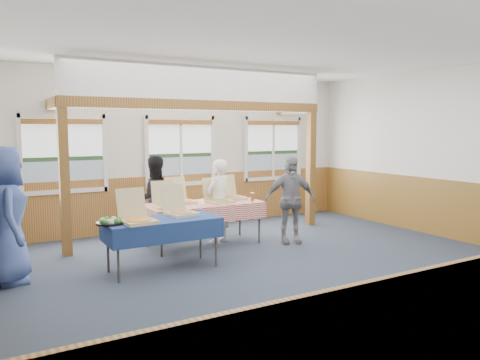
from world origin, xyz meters
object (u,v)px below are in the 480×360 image
table_right (204,206)px  person_grey (290,200)px  table_left (162,223)px  woman_white (218,201)px  woman_black (154,199)px  man_blue (5,215)px

table_right → person_grey: bearing=-8.7°
table_right → table_left: bearing=-124.2°
table_left → woman_white: 1.80m
table_right → person_grey: 1.55m
woman_white → table_left: bearing=12.9°
table_left → woman_black: woman_black is taller
table_left → woman_white: size_ratio=1.09×
woman_white → man_blue: (-3.47, -0.59, 0.16)m
table_right → woman_black: size_ratio=1.40×
woman_white → man_blue: size_ratio=0.82×
table_right → woman_white: size_ratio=1.45×
table_right → woman_black: bearing=145.9°
table_right → man_blue: 3.22m
woman_black → man_blue: (-2.51, -1.29, 0.14)m
woman_white → woman_black: bearing=-59.1°
table_right → woman_white: woman_white is taller
person_grey → man_blue: bearing=-160.3°
table_left → table_right: same height
table_right → woman_black: (-0.66, 0.74, 0.08)m
table_right → man_blue: bearing=-155.8°
table_left → table_right: bearing=41.3°
woman_white → man_blue: 3.53m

